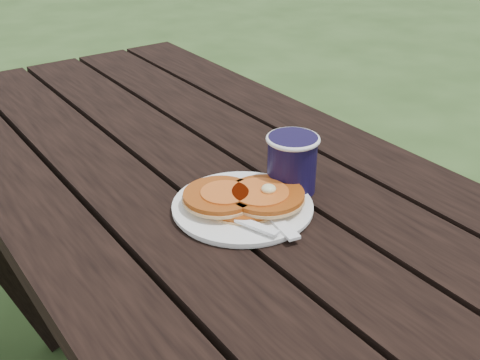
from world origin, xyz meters
TOP-DOWN VIEW (x-y plane):
  - picnic_table at (0.00, 0.00)m, footprint 1.36×1.80m
  - plate at (-0.02, -0.07)m, footprint 0.25×0.25m
  - pancake_stack at (-0.02, -0.07)m, footprint 0.19×0.16m
  - knife at (-0.01, -0.11)m, footprint 0.05×0.18m
  - fork at (-0.06, -0.13)m, footprint 0.08×0.16m
  - coffee_cup at (0.08, -0.06)m, footprint 0.09×0.09m

SIDE VIEW (x-z plane):
  - picnic_table at x=0.00m, z-range -0.01..0.74m
  - plate at x=-0.02m, z-range 0.75..0.76m
  - knife at x=-0.01m, z-range 0.76..0.76m
  - fork at x=-0.06m, z-range 0.77..0.77m
  - pancake_stack at x=-0.02m, z-range 0.76..0.79m
  - coffee_cup at x=0.08m, z-range 0.76..0.86m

